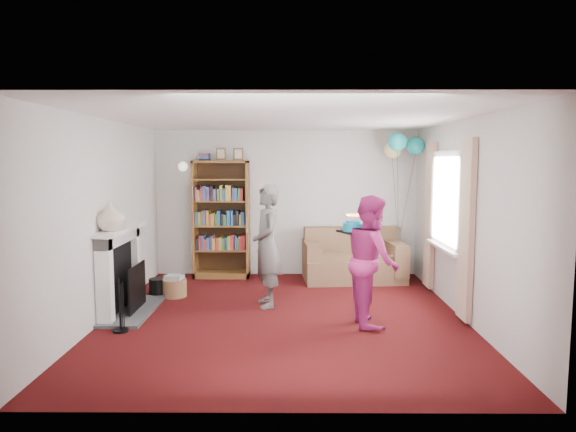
{
  "coord_description": "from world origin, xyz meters",
  "views": [
    {
      "loc": [
        0.09,
        -6.35,
        1.98
      ],
      "look_at": [
        0.04,
        0.6,
        1.23
      ],
      "focal_mm": 32.0,
      "sensor_mm": 36.0,
      "label": 1
    }
  ],
  "objects_px": {
    "bookcase": "(222,220)",
    "sofa": "(353,260)",
    "birthday_cake": "(353,227)",
    "person_striped": "(267,246)",
    "person_magenta": "(372,260)"
  },
  "relations": [
    {
      "from": "birthday_cake",
      "to": "person_striped",
      "type": "bearing_deg",
      "value": 150.95
    },
    {
      "from": "bookcase",
      "to": "person_magenta",
      "type": "distance_m",
      "value": 3.35
    },
    {
      "from": "sofa",
      "to": "person_magenta",
      "type": "bearing_deg",
      "value": -95.78
    },
    {
      "from": "bookcase",
      "to": "sofa",
      "type": "distance_m",
      "value": 2.32
    },
    {
      "from": "person_striped",
      "to": "birthday_cake",
      "type": "xyz_separation_m",
      "value": [
        1.09,
        -0.61,
        0.34
      ]
    },
    {
      "from": "person_magenta",
      "to": "birthday_cake",
      "type": "relative_size",
      "value": 4.97
    },
    {
      "from": "sofa",
      "to": "person_magenta",
      "type": "distance_m",
      "value": 2.37
    },
    {
      "from": "bookcase",
      "to": "sofa",
      "type": "relative_size",
      "value": 1.35
    },
    {
      "from": "person_striped",
      "to": "bookcase",
      "type": "bearing_deg",
      "value": -167.46
    },
    {
      "from": "sofa",
      "to": "person_striped",
      "type": "relative_size",
      "value": 0.98
    },
    {
      "from": "birthday_cake",
      "to": "person_magenta",
      "type": "bearing_deg",
      "value": -36.15
    },
    {
      "from": "person_magenta",
      "to": "person_striped",
      "type": "bearing_deg",
      "value": 55.34
    },
    {
      "from": "sofa",
      "to": "birthday_cake",
      "type": "relative_size",
      "value": 5.13
    },
    {
      "from": "person_magenta",
      "to": "birthday_cake",
      "type": "xyz_separation_m",
      "value": [
        -0.21,
        0.15,
        0.38
      ]
    },
    {
      "from": "bookcase",
      "to": "person_magenta",
      "type": "height_order",
      "value": "bookcase"
    }
  ]
}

